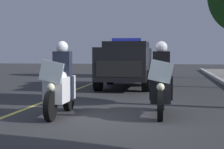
# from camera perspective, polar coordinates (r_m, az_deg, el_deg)

# --- Properties ---
(ground_plane) EXTENTS (80.00, 80.00, 0.00)m
(ground_plane) POSITION_cam_1_polar(r_m,az_deg,el_deg) (8.40, -1.34, -6.63)
(ground_plane) COLOR #333335
(lane_stripe_center) EXTENTS (48.00, 0.12, 0.01)m
(lane_stripe_center) POSITION_cam_1_polar(r_m,az_deg,el_deg) (9.06, -15.43, -5.98)
(lane_stripe_center) COLOR #E0D14C
(lane_stripe_center) RESTS_ON ground
(police_motorcycle_lead_left) EXTENTS (2.14, 0.56, 1.72)m
(police_motorcycle_lead_left) POSITION_cam_1_polar(r_m,az_deg,el_deg) (8.76, -7.80, -1.63)
(police_motorcycle_lead_left) COLOR black
(police_motorcycle_lead_left) RESTS_ON ground
(police_motorcycle_lead_right) EXTENTS (2.14, 0.56, 1.72)m
(police_motorcycle_lead_right) POSITION_cam_1_polar(r_m,az_deg,el_deg) (8.80, 7.41, -1.60)
(police_motorcycle_lead_right) COLOR black
(police_motorcycle_lead_right) RESTS_ON ground
(police_suv) EXTENTS (4.94, 2.14, 2.05)m
(police_suv) POSITION_cam_1_polar(r_m,az_deg,el_deg) (15.70, 2.16, 1.91)
(police_suv) COLOR black
(police_suv) RESTS_ON ground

